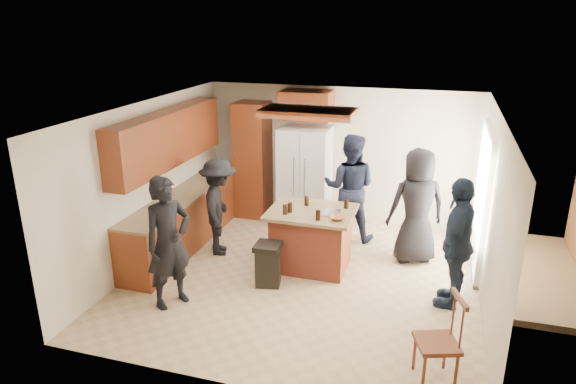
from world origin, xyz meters
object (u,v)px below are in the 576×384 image
(person_behind_left, at_px, (350,188))
(person_front_left, at_px, (168,242))
(refrigerator, at_px, (305,176))
(person_behind_right, at_px, (417,206))
(trash_bin, at_px, (268,264))
(spindle_chair, at_px, (439,343))
(kitchen_island, at_px, (311,238))
(person_side_right, at_px, (458,243))
(person_counter, at_px, (219,207))

(person_behind_left, bearing_deg, person_front_left, 54.53)
(person_behind_left, relative_size, refrigerator, 1.03)
(person_behind_right, bearing_deg, trash_bin, 12.96)
(spindle_chair, bearing_deg, person_behind_left, 115.02)
(kitchen_island, bearing_deg, person_front_left, -133.82)
(person_side_right, height_order, spindle_chair, person_side_right)
(spindle_chair, bearing_deg, person_behind_right, 98.69)
(spindle_chair, bearing_deg, person_front_left, 170.69)
(person_behind_right, distance_m, spindle_chair, 2.91)
(person_counter, relative_size, refrigerator, 0.89)
(person_side_right, bearing_deg, trash_bin, -73.85)
(person_front_left, bearing_deg, spindle_chair, -69.54)
(person_side_right, bearing_deg, spindle_chair, 5.97)
(person_side_right, xyz_separation_m, trash_bin, (-2.55, -0.21, -0.57))
(refrigerator, distance_m, trash_bin, 2.53)
(person_side_right, distance_m, trash_bin, 2.62)
(person_behind_right, height_order, kitchen_island, person_behind_right)
(person_counter, bearing_deg, kitchen_island, -111.30)
(person_behind_right, height_order, trash_bin, person_behind_right)
(person_behind_right, xyz_separation_m, spindle_chair, (0.43, -2.84, -0.46))
(person_behind_left, xyz_separation_m, trash_bin, (-0.81, -1.95, -0.61))
(refrigerator, bearing_deg, person_behind_right, -27.01)
(person_side_right, distance_m, kitchen_island, 2.19)
(person_side_right, bearing_deg, person_behind_left, -123.60)
(person_behind_left, height_order, refrigerator, person_behind_left)
(person_behind_right, relative_size, spindle_chair, 1.84)
(spindle_chair, bearing_deg, trash_bin, 148.92)
(person_counter, distance_m, spindle_chair, 4.13)
(person_front_left, distance_m, person_counter, 1.65)
(person_behind_right, bearing_deg, person_behind_left, -48.29)
(person_behind_left, distance_m, spindle_chair, 3.77)
(person_front_left, height_order, kitchen_island, person_front_left)
(kitchen_island, relative_size, spindle_chair, 1.29)
(refrigerator, bearing_deg, spindle_chair, -57.22)
(person_side_right, relative_size, refrigerator, 0.99)
(person_behind_left, distance_m, kitchen_island, 1.37)
(person_behind_left, distance_m, person_behind_right, 1.27)
(person_front_left, relative_size, spindle_chair, 1.80)
(person_behind_right, bearing_deg, person_counter, -10.92)
(person_front_left, relative_size, person_behind_left, 0.97)
(person_behind_left, height_order, trash_bin, person_behind_left)
(person_front_left, bearing_deg, person_side_right, -43.53)
(person_behind_left, xyz_separation_m, refrigerator, (-0.93, 0.51, -0.03))
(refrigerator, relative_size, trash_bin, 2.86)
(spindle_chair, bearing_deg, refrigerator, 122.78)
(person_counter, bearing_deg, trash_bin, -144.46)
(person_side_right, distance_m, person_counter, 3.68)
(person_side_right, height_order, trash_bin, person_side_right)
(spindle_chair, bearing_deg, person_counter, 147.57)
(person_front_left, height_order, spindle_chair, person_front_left)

